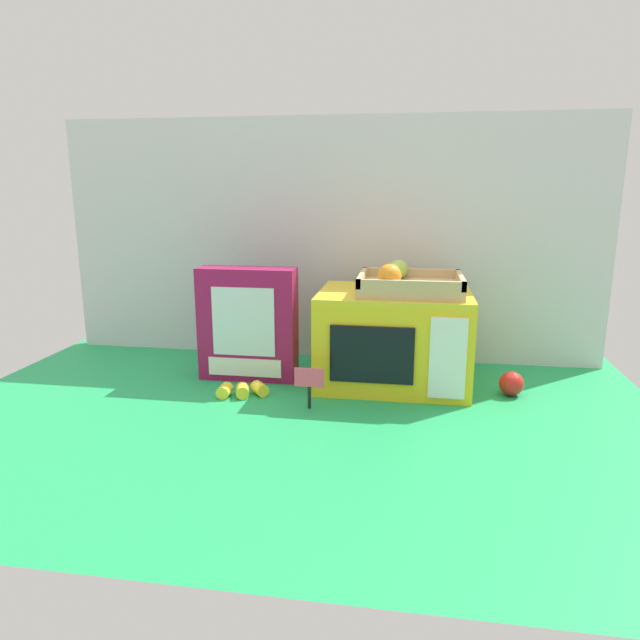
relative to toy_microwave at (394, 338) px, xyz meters
The scene contains 8 objects.
ground_plane 0.25m from the toy_microwave, behind, with size 1.70×1.70×0.00m, color #219E54.
display_back_panel 0.39m from the toy_microwave, 132.86° to the left, with size 1.61×0.03×0.71m, color silver.
toy_microwave is the anchor object (origin of this frame).
food_groups_crate 0.15m from the toy_microwave, 30.53° to the right, with size 0.26×0.22×0.08m.
cookie_set_box 0.39m from the toy_microwave, behind, with size 0.26×0.08×0.30m.
price_sign 0.29m from the toy_microwave, 130.59° to the right, with size 0.07×0.01×0.10m.
loose_toy_banana 0.42m from the toy_microwave, 155.79° to the right, with size 0.13×0.08×0.03m.
loose_toy_apple 0.32m from the toy_microwave, ahead, with size 0.06×0.06×0.06m, color red.
Camera 1 is at (0.26, -1.46, 0.51)m, focal length 32.03 mm.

